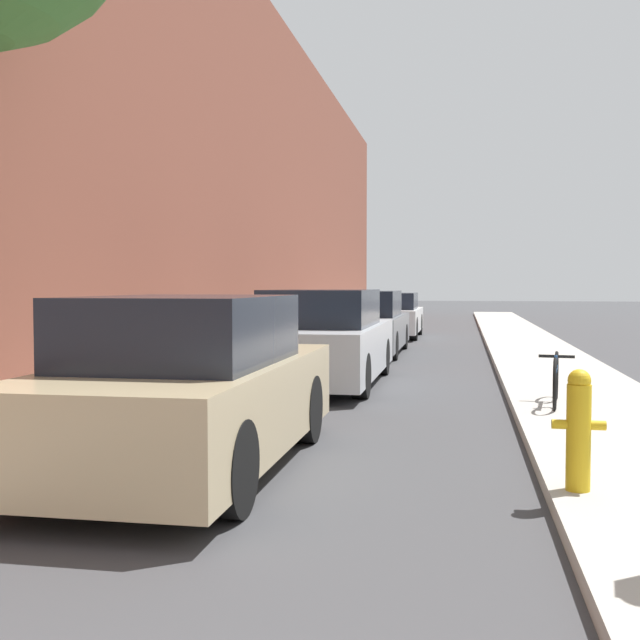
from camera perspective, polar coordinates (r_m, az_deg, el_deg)
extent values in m
plane|color=#3D3D3F|center=(16.45, 5.92, -2.92)|extent=(120.00, 120.00, 0.00)
cube|color=#ADA89E|center=(16.92, -3.93, -2.55)|extent=(2.00, 52.00, 0.12)
cube|color=#ADA89E|center=(16.48, 16.04, -2.79)|extent=(2.00, 52.00, 0.12)
cube|color=brown|center=(17.51, -8.36, 12.65)|extent=(0.70, 52.00, 9.28)
cylinder|color=black|center=(8.22, -11.22, -6.16)|extent=(0.22, 0.67, 0.67)
cylinder|color=black|center=(7.80, -1.04, -6.58)|extent=(0.22, 0.67, 0.67)
cylinder|color=black|center=(5.96, -20.45, -9.64)|extent=(0.22, 0.67, 0.67)
cylinder|color=black|center=(5.37, -6.56, -10.84)|extent=(0.22, 0.67, 0.67)
cube|color=tan|center=(6.75, -9.41, -6.18)|extent=(1.68, 4.12, 0.74)
cube|color=black|center=(6.52, -9.94, -0.72)|extent=(1.47, 2.14, 0.56)
cylinder|color=black|center=(13.86, -1.77, -2.61)|extent=(0.22, 0.64, 0.64)
cylinder|color=black|center=(13.62, 4.60, -2.72)|extent=(0.22, 0.64, 0.64)
cylinder|color=black|center=(11.07, -4.94, -3.95)|extent=(0.22, 0.64, 0.64)
cylinder|color=black|center=(10.77, 3.03, -4.13)|extent=(0.22, 0.64, 0.64)
cube|color=silver|center=(12.28, 0.33, -2.16)|extent=(1.75, 4.66, 0.77)
cube|color=black|center=(12.06, 0.17, 0.92)|extent=(1.54, 2.42, 0.56)
cylinder|color=black|center=(19.27, 1.76, -1.18)|extent=(0.22, 0.61, 0.61)
cylinder|color=black|center=(19.11, 6.12, -1.23)|extent=(0.22, 0.61, 0.61)
cylinder|color=black|center=(16.44, 0.25, -1.84)|extent=(0.22, 0.61, 0.61)
cylinder|color=black|center=(16.24, 5.35, -1.90)|extent=(0.22, 0.61, 0.61)
cube|color=slate|center=(17.73, 3.41, -0.81)|extent=(1.67, 4.64, 0.71)
cube|color=black|center=(17.52, 3.34, 1.23)|extent=(1.47, 2.42, 0.57)
cylinder|color=black|center=(24.75, 3.84, -0.28)|extent=(0.22, 0.67, 0.67)
cylinder|color=black|center=(24.62, 7.28, -0.31)|extent=(0.22, 0.67, 0.67)
cylinder|color=black|center=(22.18, 3.07, -0.61)|extent=(0.22, 0.67, 0.67)
cylinder|color=black|center=(22.04, 6.91, -0.65)|extent=(0.22, 0.67, 0.67)
cube|color=silver|center=(23.38, 5.29, 0.00)|extent=(1.69, 4.19, 0.67)
cube|color=black|center=(23.19, 5.26, 1.41)|extent=(1.49, 2.18, 0.48)
cylinder|color=gold|center=(5.85, 18.53, -8.23)|extent=(0.17, 0.17, 0.76)
sphere|color=gold|center=(5.78, 18.59, -4.25)|extent=(0.16, 0.16, 0.16)
cylinder|color=gold|center=(5.81, 17.27, -7.36)|extent=(0.11, 0.07, 0.07)
cylinder|color=gold|center=(5.85, 19.81, -7.33)|extent=(0.11, 0.07, 0.07)
torus|color=black|center=(10.32, 17.05, -3.92)|extent=(0.12, 0.62, 0.62)
torus|color=black|center=(9.43, 16.95, -4.53)|extent=(0.12, 0.62, 0.62)
cube|color=#235193|center=(9.86, 17.01, -3.41)|extent=(0.14, 0.75, 0.04)
cylinder|color=#235193|center=(9.69, 17.00, -3.00)|extent=(0.04, 0.04, 0.17)
cube|color=black|center=(10.23, 17.06, -2.58)|extent=(0.44, 0.09, 0.04)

